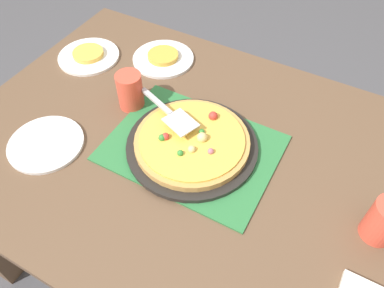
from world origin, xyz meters
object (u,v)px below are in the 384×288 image
(plate_far_right, at_px, (89,56))
(cup_far, at_px, (130,91))
(served_slice_right, at_px, (88,53))
(cup_corner, at_px, (384,221))
(served_slice_left, at_px, (163,56))
(pizza_server, at_px, (170,113))
(plate_near_left, at_px, (163,59))
(pizza, at_px, (192,141))
(pizza_pan, at_px, (192,146))
(plate_side, at_px, (46,144))

(plate_far_right, relative_size, cup_far, 1.83)
(plate_far_right, xyz_separation_m, served_slice_right, (0.00, 0.00, 0.01))
(cup_corner, bearing_deg, cup_far, -6.40)
(served_slice_left, bearing_deg, pizza_server, 125.61)
(plate_near_left, bearing_deg, pizza, 132.81)
(pizza, height_order, plate_near_left, pizza)
(plate_far_right, relative_size, pizza_server, 0.96)
(cup_corner, bearing_deg, served_slice_right, -11.54)
(served_slice_right, relative_size, pizza_server, 0.48)
(plate_near_left, distance_m, served_slice_left, 0.01)
(served_slice_right, distance_m, cup_far, 0.31)
(plate_near_left, relative_size, plate_far_right, 1.00)
(pizza_pan, xyz_separation_m, plate_far_right, (0.54, -0.20, -0.01))
(cup_far, distance_m, cup_corner, 0.78)
(pizza_pan, height_order, plate_far_right, pizza_pan)
(cup_corner, bearing_deg, pizza_pan, -2.16)
(pizza, bearing_deg, cup_far, -14.64)
(pizza_server, bearing_deg, plate_far_right, -19.94)
(pizza_server, bearing_deg, plate_side, 38.31)
(plate_near_left, xyz_separation_m, plate_side, (0.09, 0.51, 0.00))
(pizza_pan, distance_m, plate_far_right, 0.57)
(plate_near_left, distance_m, cup_far, 0.26)
(plate_far_right, xyz_separation_m, cup_corner, (-1.06, 0.22, 0.06))
(served_slice_left, distance_m, pizza_server, 0.35)
(plate_side, bearing_deg, served_slice_right, -68.22)
(served_slice_left, relative_size, cup_far, 0.92)
(cup_far, height_order, cup_corner, same)
(pizza_pan, relative_size, pizza, 1.15)
(served_slice_left, distance_m, served_slice_right, 0.27)
(plate_side, bearing_deg, plate_near_left, -99.86)
(plate_side, xyz_separation_m, cup_far, (-0.12, -0.26, 0.06))
(pizza_pan, height_order, served_slice_right, served_slice_right)
(plate_near_left, distance_m, served_slice_right, 0.27)
(served_slice_left, height_order, cup_far, cup_far)
(pizza, xyz_separation_m, cup_far, (0.26, -0.07, 0.03))
(served_slice_left, relative_size, pizza_server, 0.48)
(served_slice_right, bearing_deg, pizza, 159.95)
(served_slice_left, bearing_deg, cup_far, 98.22)
(plate_far_right, height_order, cup_corner, cup_corner)
(pizza_pan, bearing_deg, served_slice_left, -47.19)
(cup_corner, bearing_deg, plate_far_right, -11.54)
(plate_near_left, bearing_deg, pizza_server, 125.61)
(pizza_pan, xyz_separation_m, served_slice_right, (0.54, -0.20, 0.01))
(cup_far, bearing_deg, plate_side, 64.58)
(plate_near_left, bearing_deg, cup_corner, 157.61)
(plate_far_right, distance_m, served_slice_left, 0.27)
(pizza, xyz_separation_m, served_slice_left, (0.29, -0.32, -0.02))
(pizza_pan, height_order, cup_corner, cup_corner)
(pizza_pan, distance_m, served_slice_left, 0.43)
(plate_side, xyz_separation_m, cup_corner, (-0.90, -0.17, 0.06))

